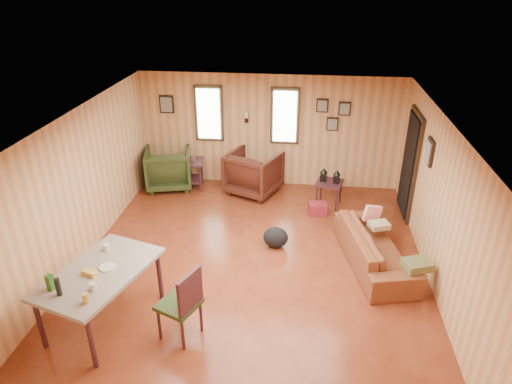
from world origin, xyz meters
TOP-DOWN VIEW (x-y plane):
  - room at (0.17, 0.27)m, footprint 5.54×6.04m
  - sofa at (1.95, 0.14)m, footprint 1.03×2.11m
  - recliner_brown at (-0.29, 2.49)m, footprint 1.25×1.22m
  - recliner_green at (-2.14, 2.55)m, footprint 1.12×1.08m
  - end_table at (-1.70, 2.55)m, footprint 0.68×0.63m
  - side_table at (1.27, 2.08)m, footprint 0.60×0.60m
  - cooler at (1.06, 1.66)m, footprint 0.36×0.28m
  - backpack at (0.33, 0.44)m, footprint 0.52×0.46m
  - sofa_pillows at (2.22, 0.08)m, footprint 0.90×1.62m
  - dining_table at (-1.80, -1.66)m, footprint 1.39×1.81m
  - dining_chair at (-0.65, -1.82)m, footprint 0.62×0.62m

SIDE VIEW (x-z plane):
  - cooler at x=1.06m, z-range 0.00..0.24m
  - backpack at x=0.33m, z-range 0.00..0.37m
  - sofa at x=1.95m, z-range 0.00..0.80m
  - end_table at x=-1.70m, z-range 0.05..0.81m
  - recliner_green at x=-2.14m, z-range 0.00..0.96m
  - sofa_pillows at x=2.22m, z-range 0.33..0.66m
  - recliner_brown at x=-0.29m, z-range 0.00..1.00m
  - side_table at x=1.27m, z-range 0.14..0.94m
  - dining_chair at x=-0.65m, z-range 0.06..1.10m
  - dining_table at x=-1.80m, z-range 0.22..1.27m
  - room at x=0.17m, z-range -0.02..2.43m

